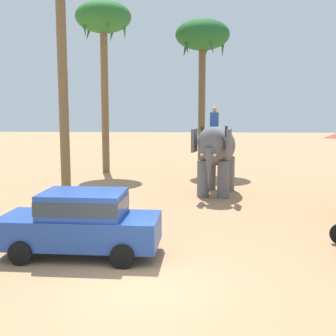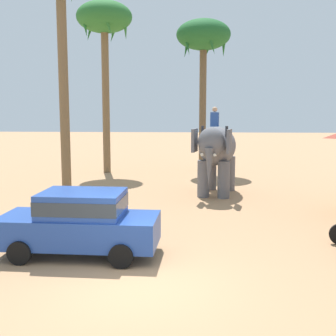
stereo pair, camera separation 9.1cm
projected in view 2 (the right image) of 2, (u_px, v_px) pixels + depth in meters
ground_plane at (135, 286)px, 9.60m from camera, size 120.00×120.00×0.00m
car_sedan_foreground at (81, 221)px, 11.50m from camera, size 4.16×1.99×1.70m
elephant_with_mahout at (216, 150)px, 19.43m from camera, size 2.26×4.01×3.88m
palm_tree_behind_elephant at (203, 40)px, 26.00m from camera, size 3.20×3.20×9.00m
palm_tree_left_of_road at (104, 24)px, 25.31m from camera, size 3.20×3.20×9.90m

